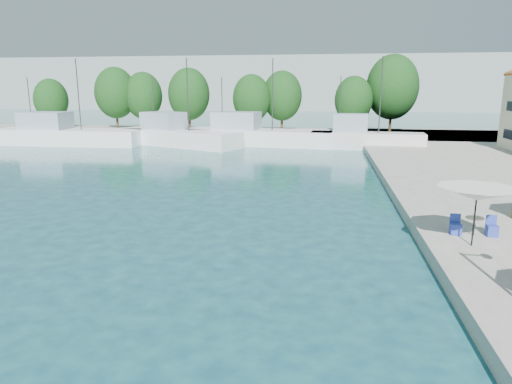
% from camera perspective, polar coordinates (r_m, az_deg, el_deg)
% --- Properties ---
extents(quay_far, '(90.00, 16.00, 0.60)m').
position_cam_1_polar(quay_far, '(63.72, -0.35, 7.24)').
color(quay_far, gray).
rests_on(quay_far, ground).
extents(hill_west, '(180.00, 40.00, 16.00)m').
position_cam_1_polar(hill_west, '(158.89, -2.97, 13.33)').
color(hill_west, gray).
rests_on(hill_west, ground).
extents(hill_east, '(140.00, 40.00, 12.00)m').
position_cam_1_polar(hill_east, '(179.69, 21.41, 11.79)').
color(hill_east, gray).
rests_on(hill_east, ground).
extents(trawler_01, '(17.76, 4.91, 10.20)m').
position_cam_1_polar(trawler_01, '(58.83, -22.86, 6.53)').
color(trawler_01, white).
rests_on(trawler_01, ground).
extents(trawler_02, '(15.88, 10.24, 10.20)m').
position_cam_1_polar(trawler_02, '(54.14, -9.95, 6.88)').
color(trawler_02, white).
rests_on(trawler_02, ground).
extents(trawler_03, '(17.94, 6.70, 10.20)m').
position_cam_1_polar(trawler_03, '(53.94, -0.25, 7.05)').
color(trawler_03, white).
rests_on(trawler_03, ground).
extents(trawler_04, '(12.32, 3.99, 10.20)m').
position_cam_1_polar(trawler_04, '(51.60, 13.32, 6.45)').
color(trawler_04, silver).
rests_on(trawler_04, ground).
extents(tree_01, '(4.97, 4.97, 7.36)m').
position_cam_1_polar(tree_01, '(76.60, -24.25, 10.48)').
color(tree_01, '#3F2B19').
rests_on(tree_01, quay_far).
extents(tree_02, '(6.14, 6.14, 9.09)m').
position_cam_1_polar(tree_02, '(73.63, -17.16, 11.76)').
color(tree_02, '#3F2B19').
rests_on(tree_02, quay_far).
extents(tree_03, '(5.65, 5.65, 8.36)m').
position_cam_1_polar(tree_03, '(72.74, -13.89, 11.61)').
color(tree_03, '#3F2B19').
rests_on(tree_03, quay_far).
extents(tree_04, '(5.96, 5.96, 8.82)m').
position_cam_1_polar(tree_04, '(67.89, -8.39, 12.00)').
color(tree_04, '#3F2B19').
rests_on(tree_04, quay_far).
extents(tree_05, '(5.31, 5.31, 7.86)m').
position_cam_1_polar(tree_05, '(64.97, -0.54, 11.61)').
color(tree_05, '#3F2B19').
rests_on(tree_05, quay_far).
extents(tree_06, '(5.69, 5.69, 8.42)m').
position_cam_1_polar(tree_06, '(67.08, 3.28, 11.91)').
color(tree_06, '#3F2B19').
rests_on(tree_06, quay_far).
extents(tree_07, '(5.13, 5.13, 7.59)m').
position_cam_1_polar(tree_07, '(64.68, 12.11, 11.20)').
color(tree_07, '#3F2B19').
rests_on(tree_07, quay_far).
extents(tree_08, '(7.11, 7.11, 10.52)m').
position_cam_1_polar(tree_08, '(67.14, 16.68, 12.45)').
color(tree_08, '#3F2B19').
rests_on(tree_08, quay_far).
extents(umbrella_white, '(2.97, 2.97, 2.29)m').
position_cam_1_polar(umbrella_white, '(18.91, 25.91, -0.20)').
color(umbrella_white, black).
rests_on(umbrella_white, quay_right).
extents(cafe_table_02, '(1.82, 0.70, 0.76)m').
position_cam_1_polar(cafe_table_02, '(20.69, 25.56, -4.14)').
color(cafe_table_02, black).
rests_on(cafe_table_02, quay_right).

